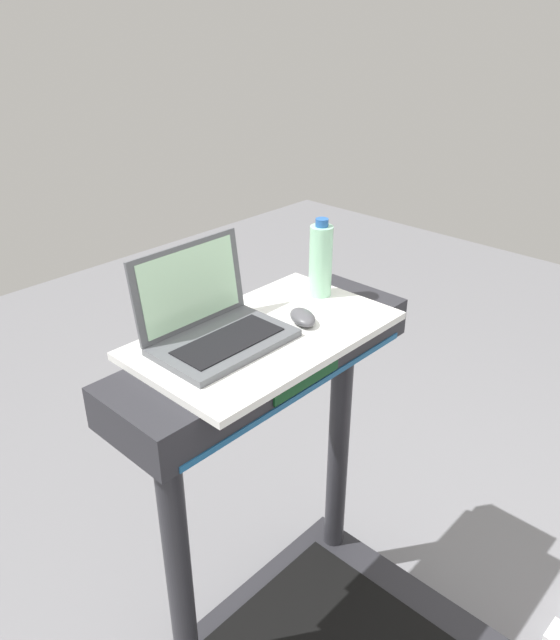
{
  "coord_description": "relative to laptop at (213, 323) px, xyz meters",
  "views": [
    {
      "loc": [
        -0.99,
        -0.28,
        1.9
      ],
      "look_at": [
        0.0,
        0.65,
        1.2
      ],
      "focal_mm": 34.46,
      "sensor_mm": 36.0,
      "label": 1
    }
  ],
  "objects": [
    {
      "name": "desk_board",
      "position": [
        0.12,
        -0.06,
        -0.06
      ],
      "size": [
        0.68,
        0.41,
        0.02
      ],
      "primitive_type": "cube",
      "color": "white",
      "rests_on": "treadmill_base"
    },
    {
      "name": "laptop",
      "position": [
        0.0,
        0.0,
        0.0
      ],
      "size": [
        0.33,
        0.25,
        0.23
      ],
      "rotation": [
        0.0,
        0.0,
        -0.01
      ],
      "color": "#515459",
      "rests_on": "desk_board"
    },
    {
      "name": "computer_mouse",
      "position": [
        0.22,
        -0.1,
        -0.03
      ],
      "size": [
        0.1,
        0.12,
        0.03
      ],
      "primitive_type": "ellipsoid",
      "rotation": [
        0.0,
        0.0,
        -0.46
      ],
      "color": "#4C4C51",
      "rests_on": "desk_board"
    },
    {
      "name": "water_bottle",
      "position": [
        0.39,
        -0.02,
        0.06
      ],
      "size": [
        0.07,
        0.07,
        0.23
      ],
      "color": "#9EDBB2",
      "rests_on": "desk_board"
    }
  ]
}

